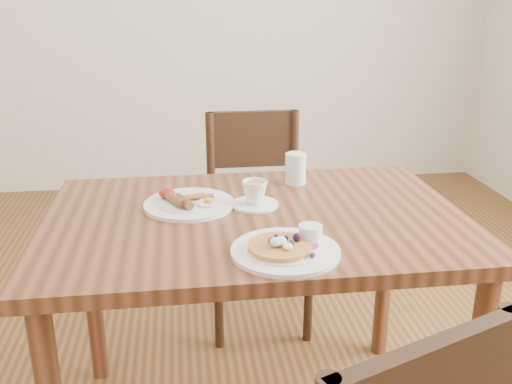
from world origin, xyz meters
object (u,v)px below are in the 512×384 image
dining_table (256,246)px  chair_far (256,209)px  teacup_saucer (255,195)px  breakfast_plate (188,203)px  water_glass (295,169)px  pancake_plate (287,248)px

dining_table → chair_far: bearing=82.1°
chair_far → teacup_saucer: (-0.09, -0.62, 0.29)m
breakfast_plate → water_glass: size_ratio=2.64×
chair_far → breakfast_plate: bearing=64.6°
water_glass → teacup_saucer: bearing=-130.8°
water_glass → chair_far: bearing=99.3°
breakfast_plate → pancake_plate: bearing=-56.6°
dining_table → water_glass: 0.34m
dining_table → pancake_plate: bearing=-81.0°
dining_table → chair_far: 0.72m
dining_table → water_glass: (0.17, 0.26, 0.15)m
chair_far → teacup_saucer: size_ratio=6.29×
teacup_saucer → water_glass: size_ratio=1.37×
dining_table → chair_far: size_ratio=1.36×
dining_table → teacup_saucer: bearing=85.1°
teacup_saucer → chair_far: bearing=81.7°
chair_far → water_glass: (0.07, -0.43, 0.31)m
chair_far → pancake_plate: bearing=87.2°
breakfast_plate → teacup_saucer: (0.20, -0.02, 0.02)m
chair_far → teacup_saucer: 0.69m
chair_far → water_glass: chair_far is taller
chair_far → breakfast_plate: size_ratio=3.26×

